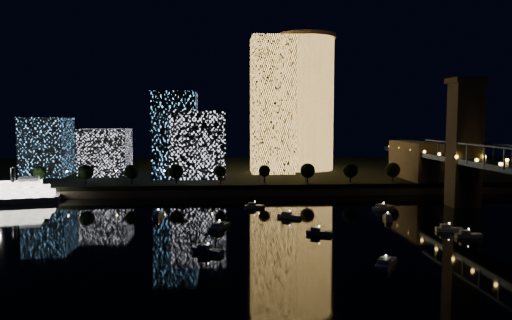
# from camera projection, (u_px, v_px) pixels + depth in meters

# --- Properties ---
(ground) EXTENTS (520.00, 520.00, 0.00)m
(ground) POSITION_uv_depth(u_px,v_px,m) (326.00, 239.00, 141.86)
(ground) COLOR black
(ground) RESTS_ON ground
(far_bank) EXTENTS (420.00, 160.00, 5.00)m
(far_bank) POSITION_uv_depth(u_px,v_px,m) (271.00, 172.00, 300.72)
(far_bank) COLOR black
(far_bank) RESTS_ON ground
(seawall) EXTENTS (420.00, 6.00, 3.00)m
(seawall) POSITION_uv_depth(u_px,v_px,m) (288.00, 192.00, 223.26)
(seawall) COLOR #6B5E4C
(seawall) RESTS_ON ground
(tower_cylindrical) EXTENTS (34.00, 34.00, 76.64)m
(tower_cylindrical) POSITION_uv_depth(u_px,v_px,m) (305.00, 103.00, 285.22)
(tower_cylindrical) COLOR #FFB751
(tower_cylindrical) RESTS_ON far_bank
(tower_rectangular) EXTENTS (22.90, 22.90, 72.86)m
(tower_rectangular) POSITION_uv_depth(u_px,v_px,m) (272.00, 105.00, 269.78)
(tower_rectangular) COLOR #FFB751
(tower_rectangular) RESTS_ON far_bank
(midrise_blocks) EXTENTS (101.86, 35.14, 42.57)m
(midrise_blocks) POSITION_uv_depth(u_px,v_px,m) (143.00, 143.00, 252.68)
(midrise_blocks) COLOR silver
(midrise_blocks) RESTS_ON far_bank
(motorboats) EXTENTS (98.86, 83.87, 2.78)m
(motorboats) POSITION_uv_depth(u_px,v_px,m) (320.00, 225.00, 156.88)
(motorboats) COLOR silver
(motorboats) RESTS_ON ground
(esplanade_trees) EXTENTS (166.24, 6.87, 8.93)m
(esplanade_trees) POSITION_uv_depth(u_px,v_px,m) (233.00, 171.00, 226.79)
(esplanade_trees) COLOR black
(esplanade_trees) RESTS_ON far_bank
(street_lamps) EXTENTS (132.70, 0.70, 5.65)m
(street_lamps) POSITION_uv_depth(u_px,v_px,m) (212.00, 173.00, 232.19)
(street_lamps) COLOR black
(street_lamps) RESTS_ON far_bank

